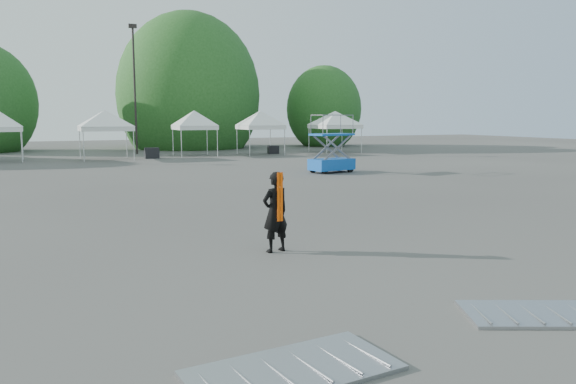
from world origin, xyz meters
name	(u,v)px	position (x,y,z in m)	size (l,w,h in m)	color
ground	(235,238)	(0.00, 0.00, 0.00)	(120.00, 120.00, 0.00)	#474442
light_pole_east	(135,82)	(3.00, 32.00, 5.52)	(0.60, 0.25, 9.80)	black
tree_mid_e	(189,95)	(9.00, 39.00, 4.84)	(5.12, 5.12, 7.79)	#382314
tree_far_e	(324,109)	(22.00, 37.00, 3.63)	(3.84, 3.84, 5.84)	#382314
tent_e	(105,114)	(0.20, 27.16, 3.06)	(4.72, 4.72, 3.88)	silver
tent_f	(194,114)	(6.55, 28.05, 3.06)	(4.01, 4.01, 3.88)	silver
tent_g	(260,114)	(11.43, 27.27, 3.06)	(4.22, 4.22, 3.88)	silver
tent_h	(335,114)	(18.00, 27.51, 3.06)	(4.70, 4.70, 3.88)	silver
man	(275,212)	(0.34, -1.66, 0.86)	(0.71, 0.55, 1.72)	black
scissor_lift	(332,144)	(9.74, 12.97, 1.50)	(2.49, 1.60, 2.97)	#0E47B7
barrier_left	(293,370)	(-1.72, -7.02, 0.04)	(2.47, 1.39, 0.08)	#929499
barrier_mid	(542,313)	(2.34, -6.85, 0.04)	(2.49, 1.94, 0.07)	#929499
crate_mid	(152,153)	(3.18, 26.92, 0.37)	(0.95, 0.74, 0.74)	black
crate_east	(273,150)	(12.81, 28.05, 0.32)	(0.82, 0.63, 0.63)	black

